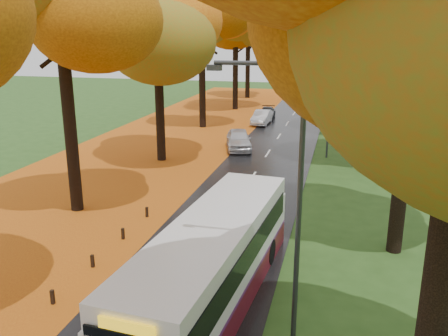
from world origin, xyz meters
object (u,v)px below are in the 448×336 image
at_px(streetlamp_near, 290,193).
at_px(streetlamp_mid, 327,91).
at_px(bus, 213,261).
at_px(car_dark, 267,113).
at_px(car_silver, 262,117).
at_px(car_white, 239,139).
at_px(streetlamp_far, 335,68).

bearing_deg(streetlamp_near, streetlamp_mid, 90.00).
bearing_deg(bus, streetlamp_near, -32.61).
relative_size(bus, car_dark, 2.82).
height_order(streetlamp_near, streetlamp_mid, same).
distance_m(streetlamp_mid, car_dark, 16.06).
bearing_deg(car_silver, car_dark, 93.11).
relative_size(streetlamp_near, streetlamp_mid, 1.00).
distance_m(bus, car_dark, 34.47).
relative_size(car_silver, car_dark, 1.03).
bearing_deg(car_white, bus, -95.38).
xyz_separation_m(bus, car_silver, (-3.73, 31.17, -0.83)).
xyz_separation_m(streetlamp_near, streetlamp_far, (0.00, 44.00, 0.00)).
xyz_separation_m(streetlamp_far, bus, (-2.56, -42.06, -3.18)).
relative_size(streetlamp_mid, bus, 0.73).
bearing_deg(streetlamp_near, streetlamp_far, 90.00).
relative_size(streetlamp_mid, streetlamp_far, 1.00).
distance_m(streetlamp_near, car_dark, 36.96).
height_order(car_white, car_dark, car_white).
height_order(streetlamp_mid, streetlamp_far, same).
bearing_deg(streetlamp_far, car_silver, -120.05).
bearing_deg(bus, streetlamp_mid, 87.21).
height_order(streetlamp_far, car_silver, streetlamp_far).
bearing_deg(streetlamp_near, car_silver, 100.77).
relative_size(streetlamp_near, car_white, 1.81).
relative_size(bus, car_silver, 2.74).
bearing_deg(car_dark, car_silver, -94.82).
height_order(streetlamp_far, car_dark, streetlamp_far).
xyz_separation_m(streetlamp_near, car_white, (-6.30, 22.74, -3.92)).
bearing_deg(car_dark, car_white, -94.82).
height_order(streetlamp_near, car_silver, streetlamp_near).
distance_m(streetlamp_far, car_white, 22.51).
bearing_deg(car_silver, car_white, -86.89).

